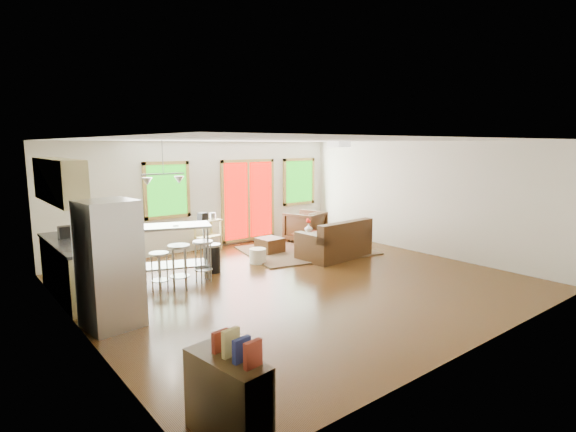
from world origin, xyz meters
TOP-DOWN VIEW (x-y plane):
  - floor at (0.00, 0.00)m, footprint 7.50×7.00m
  - ceiling at (0.00, 0.00)m, footprint 7.50×7.00m
  - back_wall at (0.00, 3.51)m, footprint 7.50×0.02m
  - left_wall at (-3.76, 0.00)m, footprint 0.02×7.00m
  - right_wall at (3.76, 0.00)m, footprint 0.02×7.00m
  - front_wall at (0.00, -3.51)m, footprint 7.50×0.02m
  - window_left at (-1.00, 3.46)m, footprint 1.10×0.05m
  - french_doors at (1.20, 3.46)m, footprint 1.60×0.05m
  - window_right at (2.90, 3.46)m, footprint 1.10×0.05m
  - rug at (1.72, 1.76)m, footprint 3.29×2.78m
  - loveseat at (1.82, 0.88)m, footprint 1.66×1.01m
  - coffee_table at (2.07, 1.93)m, footprint 1.03×0.78m
  - armchair at (2.36, 2.56)m, footprint 1.07×1.04m
  - ottoman at (0.93, 2.16)m, footprint 0.56×0.56m
  - pouf at (0.17, 1.57)m, footprint 0.39×0.39m
  - vase at (1.96, 1.96)m, footprint 0.23×0.24m
  - book at (1.98, 1.86)m, footprint 0.21×0.05m
  - cabinets at (-3.49, 1.70)m, footprint 0.64×2.24m
  - refrigerator at (-3.34, 0.03)m, footprint 0.80×0.77m
  - island at (-1.85, 1.64)m, footprint 1.76×1.18m
  - cup at (-1.72, 1.46)m, footprint 0.14×0.13m
  - bar_stool_a at (-2.24, 1.02)m, footprint 0.42×0.42m
  - bar_stool_b at (-1.92, 0.93)m, footprint 0.48×0.48m
  - bar_stool_c at (-1.37, 1.09)m, footprint 0.38×0.38m
  - trash_can at (-0.92, 1.55)m, footprint 0.40×0.40m
  - kitchen_cart at (-0.13, 3.24)m, footprint 0.70×0.54m
  - bookshelf at (-3.35, -3.10)m, footprint 0.44×0.87m
  - ceiling_flush at (1.60, 0.60)m, footprint 0.35×0.35m
  - pendant_light at (-1.90, 1.50)m, footprint 0.80×0.18m

SIDE VIEW (x-z plane):
  - floor at x=0.00m, z-range -0.02..0.00m
  - rug at x=1.72m, z-range 0.00..0.03m
  - pouf at x=0.17m, z-range 0.00..0.31m
  - ottoman at x=0.93m, z-range 0.00..0.35m
  - trash_can at x=-0.92m, z-range 0.00..0.57m
  - coffee_table at x=2.07m, z-range 0.13..0.50m
  - loveseat at x=1.82m, z-range -0.09..0.77m
  - bookshelf at x=-3.35m, z-range -0.11..0.88m
  - armchair at x=2.36m, z-range 0.00..0.89m
  - bar_stool_a at x=-2.24m, z-range 0.17..0.87m
  - vase at x=1.96m, z-range 0.35..0.69m
  - book at x=1.98m, z-range 0.40..0.68m
  - bar_stool_c at x=-1.37m, z-range 0.19..0.96m
  - bar_stool_b at x=-1.92m, z-range 0.20..1.00m
  - kitchen_cart at x=-0.13m, z-range 0.17..1.12m
  - island at x=-1.85m, z-range 0.19..1.23m
  - refrigerator at x=-3.34m, z-range 0.00..1.78m
  - cabinets at x=-3.49m, z-range -0.22..2.08m
  - cup at x=-1.72m, z-range 0.95..1.07m
  - french_doors at x=1.20m, z-range 0.05..2.15m
  - back_wall at x=0.00m, z-range 0.00..2.60m
  - left_wall at x=-3.76m, z-range 0.00..2.60m
  - right_wall at x=3.76m, z-range 0.00..2.60m
  - front_wall at x=0.00m, z-range 0.00..2.60m
  - window_left at x=-1.00m, z-range 0.85..2.15m
  - window_right at x=2.90m, z-range 0.85..2.15m
  - pendant_light at x=-1.90m, z-range 1.50..2.29m
  - ceiling_flush at x=1.60m, z-range 2.47..2.59m
  - ceiling at x=0.00m, z-range 2.60..2.62m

